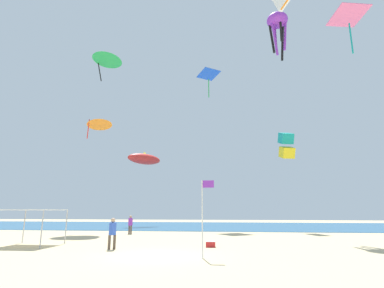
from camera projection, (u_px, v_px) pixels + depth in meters
ground at (153, 257)px, 14.50m from camera, size 110.00×110.00×0.10m
ocean_strip at (202, 226)px, 42.47m from camera, size 110.00×23.98×0.03m
canopy_tent at (34, 211)px, 19.19m from camera, size 3.14×2.78×2.23m
person_near_tent at (113, 231)px, 17.07m from camera, size 0.41×0.41×1.74m
person_leftmost at (130, 223)px, 27.93m from camera, size 0.40×0.40×1.70m
banner_flag at (204, 210)px, 14.20m from camera, size 0.61×0.06×3.60m
cooler_box at (211, 244)px, 17.88m from camera, size 0.57×0.37×0.35m
kite_diamond_pink at (348, 18)px, 23.12m from camera, size 2.84×2.83×3.43m
kite_delta_green at (108, 58)px, 39.05m from camera, size 5.26×5.28×3.27m
kite_octopus_purple at (277, 23)px, 30.64m from camera, size 2.61×2.61×5.01m
kite_box_teal at (286, 145)px, 33.22m from camera, size 1.67×1.90×3.17m
kite_inflatable_red at (144, 159)px, 44.20m from camera, size 5.00×5.05×2.00m
kite_diamond_blue at (209, 75)px, 41.73m from camera, size 3.55×3.54×3.71m
kite_delta_orange at (99, 123)px, 31.00m from camera, size 3.60×3.60×2.31m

